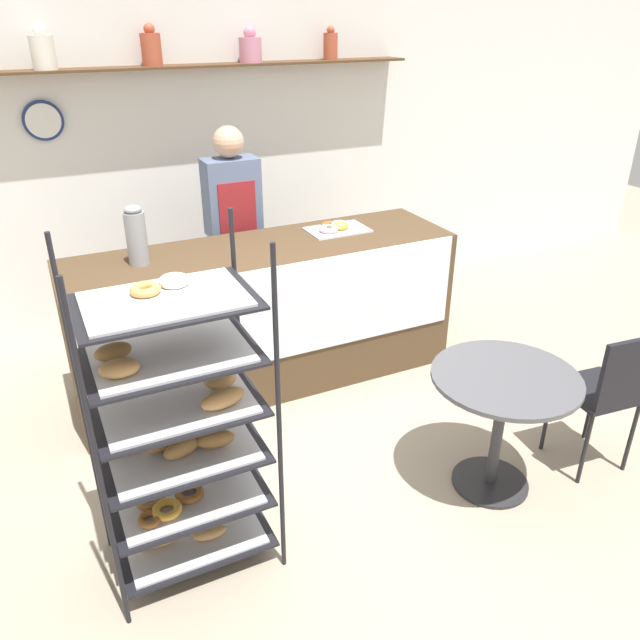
{
  "coord_description": "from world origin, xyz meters",
  "views": [
    {
      "loc": [
        -1.35,
        -2.33,
        2.41
      ],
      "look_at": [
        0.0,
        0.46,
        0.85
      ],
      "focal_mm": 35.0,
      "sensor_mm": 36.0,
      "label": 1
    }
  ],
  "objects_px": {
    "donut_tray_counter": "(335,228)",
    "cafe_chair": "(610,387)",
    "person_worker": "(235,231)",
    "pastry_rack": "(179,432)",
    "cafe_table": "(502,403)",
    "coffee_carafe": "(136,236)"
  },
  "relations": [
    {
      "from": "donut_tray_counter",
      "to": "cafe_chair",
      "type": "bearing_deg",
      "value": -67.89
    },
    {
      "from": "person_worker",
      "to": "donut_tray_counter",
      "type": "xyz_separation_m",
      "value": [
        0.58,
        -0.51,
        0.09
      ]
    },
    {
      "from": "pastry_rack",
      "to": "donut_tray_counter",
      "type": "xyz_separation_m",
      "value": [
        1.52,
        1.48,
        0.29
      ]
    },
    {
      "from": "pastry_rack",
      "to": "donut_tray_counter",
      "type": "height_order",
      "value": "pastry_rack"
    },
    {
      "from": "person_worker",
      "to": "cafe_table",
      "type": "relative_size",
      "value": 2.19
    },
    {
      "from": "cafe_table",
      "to": "donut_tray_counter",
      "type": "distance_m",
      "value": 1.77
    },
    {
      "from": "pastry_rack",
      "to": "donut_tray_counter",
      "type": "distance_m",
      "value": 2.14
    },
    {
      "from": "pastry_rack",
      "to": "cafe_table",
      "type": "relative_size",
      "value": 2.12
    },
    {
      "from": "person_worker",
      "to": "cafe_chair",
      "type": "relative_size",
      "value": 1.89
    },
    {
      "from": "cafe_table",
      "to": "coffee_carafe",
      "type": "bearing_deg",
      "value": 132.25
    },
    {
      "from": "person_worker",
      "to": "coffee_carafe",
      "type": "bearing_deg",
      "value": -144.86
    },
    {
      "from": "pastry_rack",
      "to": "cafe_chair",
      "type": "height_order",
      "value": "pastry_rack"
    },
    {
      "from": "pastry_rack",
      "to": "cafe_chair",
      "type": "distance_m",
      "value": 2.31
    },
    {
      "from": "cafe_table",
      "to": "coffee_carafe",
      "type": "distance_m",
      "value": 2.32
    },
    {
      "from": "coffee_carafe",
      "to": "person_worker",
      "type": "bearing_deg",
      "value": 35.14
    },
    {
      "from": "cafe_chair",
      "to": "donut_tray_counter",
      "type": "bearing_deg",
      "value": -62.12
    },
    {
      "from": "person_worker",
      "to": "donut_tray_counter",
      "type": "relative_size",
      "value": 3.98
    },
    {
      "from": "person_worker",
      "to": "cafe_chair",
      "type": "height_order",
      "value": "person_worker"
    },
    {
      "from": "pastry_rack",
      "to": "donut_tray_counter",
      "type": "bearing_deg",
      "value": 44.12
    },
    {
      "from": "coffee_carafe",
      "to": "donut_tray_counter",
      "type": "height_order",
      "value": "coffee_carafe"
    },
    {
      "from": "pastry_rack",
      "to": "cafe_table",
      "type": "bearing_deg",
      "value": -7.8
    },
    {
      "from": "cafe_table",
      "to": "cafe_chair",
      "type": "xyz_separation_m",
      "value": [
        0.62,
        -0.15,
        0.01
      ]
    }
  ]
}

